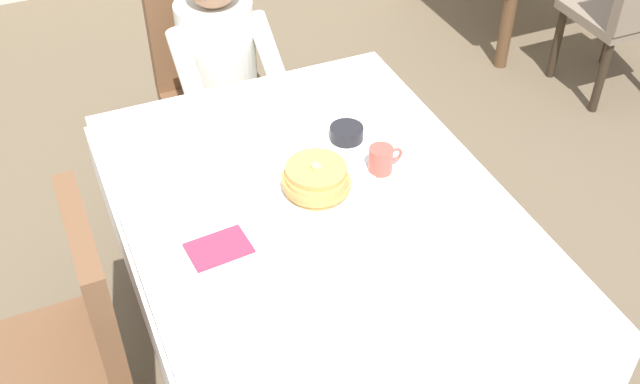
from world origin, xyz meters
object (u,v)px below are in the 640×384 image
(chair_diner, at_px, (212,75))
(plate_breakfast, at_px, (317,194))
(dining_table_main, at_px, (320,231))
(diner_person, at_px, (221,64))
(cup_coffee, at_px, (381,159))
(knife_right_of_plate, at_px, (376,183))
(background_chair_empty, at_px, (637,2))
(breakfast_stack, at_px, (316,180))
(chair_left_side, at_px, (69,337))
(bowl_butter, at_px, (347,133))
(fork_left_of_plate, at_px, (259,216))
(syrup_pitcher, at_px, (212,196))
(spoon_near_edge, at_px, (357,267))

(chair_diner, distance_m, plate_breakfast, 1.13)
(dining_table_main, height_order, diner_person, diner_person)
(cup_coffee, xyz_separation_m, knife_right_of_plate, (-0.04, -0.05, -0.04))
(chair_diner, xyz_separation_m, background_chair_empty, (2.08, -0.18, 0.00))
(plate_breakfast, xyz_separation_m, knife_right_of_plate, (0.19, -0.02, -0.01))
(plate_breakfast, distance_m, breakfast_stack, 0.05)
(breakfast_stack, xyz_separation_m, knife_right_of_plate, (0.19, -0.02, -0.06))
(dining_table_main, bearing_deg, cup_coffee, 20.72)
(dining_table_main, bearing_deg, background_chair_empty, 25.27)
(chair_left_side, bearing_deg, cup_coffee, -84.78)
(bowl_butter, bearing_deg, chair_left_side, -163.87)
(fork_left_of_plate, bearing_deg, knife_right_of_plate, -96.07)
(syrup_pitcher, xyz_separation_m, background_chair_empty, (2.38, 0.85, -0.25))
(syrup_pitcher, distance_m, knife_right_of_plate, 0.50)
(spoon_near_edge, bearing_deg, dining_table_main, 94.80)
(bowl_butter, relative_size, syrup_pitcher, 1.37)
(chair_diner, bearing_deg, syrup_pitcher, 73.98)
(bowl_butter, bearing_deg, diner_person, 105.66)
(chair_left_side, bearing_deg, breakfast_stack, -85.43)
(plate_breakfast, distance_m, knife_right_of_plate, 0.19)
(plate_breakfast, distance_m, background_chair_empty, 2.29)
(cup_coffee, distance_m, bowl_butter, 0.20)
(bowl_butter, distance_m, background_chair_empty, 2.02)
(chair_left_side, height_order, plate_breakfast, chair_left_side)
(chair_diner, distance_m, fork_left_of_plate, 1.16)
(breakfast_stack, height_order, cup_coffee, breakfast_stack)
(syrup_pitcher, height_order, fork_left_of_plate, syrup_pitcher)
(plate_breakfast, bearing_deg, diner_person, 90.09)
(bowl_butter, bearing_deg, dining_table_main, -127.20)
(cup_coffee, bearing_deg, knife_right_of_plate, -128.55)
(fork_left_of_plate, relative_size, background_chair_empty, 0.19)
(diner_person, distance_m, plate_breakfast, 0.96)
(chair_diner, bearing_deg, cup_coffee, 102.21)
(dining_table_main, height_order, plate_breakfast, plate_breakfast)
(syrup_pitcher, relative_size, knife_right_of_plate, 0.40)
(diner_person, xyz_separation_m, chair_left_side, (-0.78, -1.01, -0.14))
(chair_left_side, bearing_deg, background_chair_empty, -70.96)
(dining_table_main, relative_size, knife_right_of_plate, 7.62)
(diner_person, bearing_deg, syrup_pitcher, 71.30)
(bowl_butter, bearing_deg, syrup_pitcher, -163.85)
(breakfast_stack, xyz_separation_m, bowl_butter, (0.20, 0.22, -0.04))
(chair_left_side, bearing_deg, chair_diner, -33.80)
(bowl_butter, bearing_deg, plate_breakfast, -132.05)
(background_chair_empty, bearing_deg, fork_left_of_plate, -157.34)
(breakfast_stack, distance_m, background_chair_empty, 2.29)
(cup_coffee, relative_size, knife_right_of_plate, 0.57)
(cup_coffee, distance_m, background_chair_empty, 2.07)
(syrup_pitcher, bearing_deg, breakfast_stack, -14.75)
(knife_right_of_plate, bearing_deg, plate_breakfast, 90.79)
(knife_right_of_plate, bearing_deg, background_chair_empty, -56.57)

